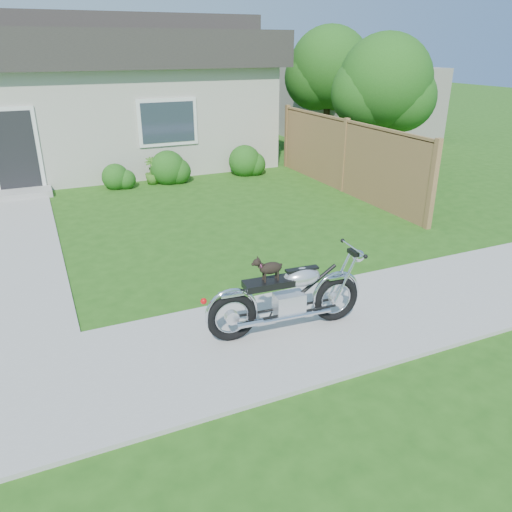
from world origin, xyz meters
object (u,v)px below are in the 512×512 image
(fence, at_px, (345,156))
(tree_far, at_px, (334,72))
(potted_plant_right, at_px, (152,171))
(tree_near, at_px, (390,86))
(motorcycle_with_dog, at_px, (289,296))
(house, at_px, (62,96))

(fence, relative_size, tree_far, 1.55)
(potted_plant_right, bearing_deg, tree_near, -15.76)
(fence, relative_size, potted_plant_right, 8.97)
(fence, xyz_separation_m, motorcycle_with_dog, (-4.61, -5.72, -0.40))
(fence, distance_m, tree_far, 5.79)
(house, relative_size, tree_near, 3.17)
(potted_plant_right, relative_size, motorcycle_with_dog, 0.33)
(potted_plant_right, height_order, motorcycle_with_dog, motorcycle_with_dog)
(potted_plant_right, xyz_separation_m, motorcycle_with_dog, (-0.16, -8.52, 0.17))
(tree_near, distance_m, motorcycle_with_dog, 9.63)
(house, xyz_separation_m, motorcycle_with_dog, (1.69, -11.97, -1.62))
(fence, bearing_deg, tree_far, 61.76)
(fence, bearing_deg, motorcycle_with_dog, -128.85)
(tree_far, distance_m, motorcycle_with_dog, 12.98)
(house, distance_m, potted_plant_right, 4.30)
(tree_near, bearing_deg, fence, -154.09)
(motorcycle_with_dog, bearing_deg, house, 102.25)
(house, height_order, tree_far, house)
(house, xyz_separation_m, fence, (6.30, -6.24, -1.22))
(motorcycle_with_dog, bearing_deg, fence, 55.33)
(tree_far, bearing_deg, tree_near, -98.67)
(house, relative_size, motorcycle_with_dog, 5.66)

